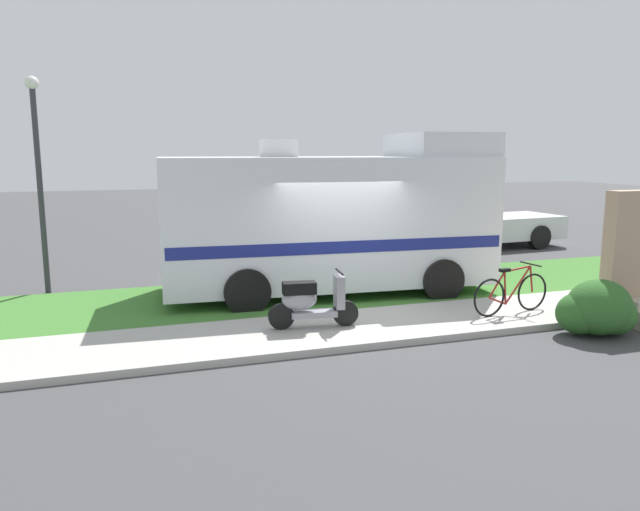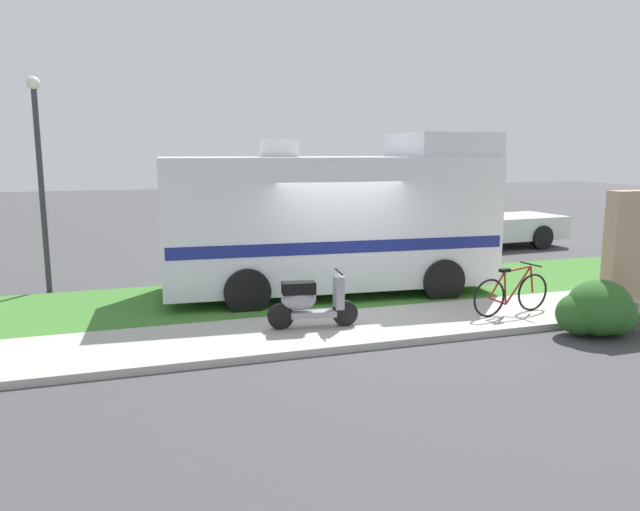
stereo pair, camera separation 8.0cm
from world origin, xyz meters
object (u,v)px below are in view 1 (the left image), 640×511
motorhome_rv (332,219)px  bicycle (511,293)px  pickup_truck_near (465,219)px  street_lamp_post (38,166)px  scooter (310,301)px  bottle_spare (609,300)px

motorhome_rv → bicycle: motorhome_rv is taller
motorhome_rv → pickup_truck_near: size_ratio=1.29×
bicycle → street_lamp_post: 9.99m
scooter → street_lamp_post: size_ratio=0.34×
scooter → pickup_truck_near: size_ratio=0.28×
motorhome_rv → scooter: bearing=-116.7°
motorhome_rv → bottle_spare: 5.74m
motorhome_rv → pickup_truck_near: motorhome_rv is taller
motorhome_rv → bottle_spare: motorhome_rv is taller
scooter → street_lamp_post: bearing=134.2°
motorhome_rv → scooter: (-1.33, -2.63, -1.07)m
pickup_truck_near → scooter: bearing=-136.1°
pickup_truck_near → bottle_spare: size_ratio=24.36×
scooter → bottle_spare: bearing=-3.6°
motorhome_rv → bottle_spare: size_ratio=31.39×
motorhome_rv → street_lamp_post: street_lamp_post is taller
motorhome_rv → bicycle: (2.45, -2.95, -1.14)m
scooter → pickup_truck_near: pickup_truck_near is taller
street_lamp_post → scooter: bearing=-45.8°
bottle_spare → scooter: bearing=176.4°
bicycle → street_lamp_post: size_ratio=0.38×
bottle_spare → street_lamp_post: 12.00m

